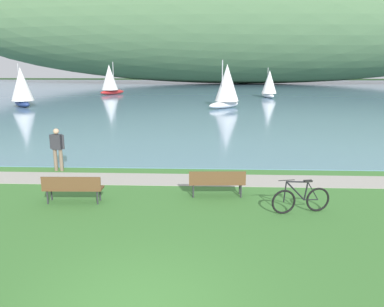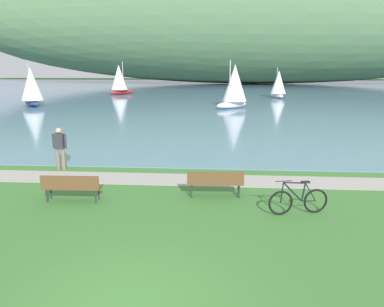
# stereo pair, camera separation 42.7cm
# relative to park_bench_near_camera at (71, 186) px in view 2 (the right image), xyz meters

# --- Properties ---
(bay_water) EXTENTS (180.00, 80.00, 0.04)m
(bay_water) POSITION_rel_park_bench_near_camera_xyz_m (2.93, 44.08, -0.50)
(bay_water) COLOR #5B7F9E
(bay_water) RESTS_ON ground
(distant_hillside) EXTENTS (116.64, 28.00, 23.49)m
(distant_hillside) POSITION_rel_park_bench_near_camera_xyz_m (10.89, 68.85, 11.27)
(distant_hillside) COLOR #4C7047
(distant_hillside) RESTS_ON bay_water
(shoreline_path) EXTENTS (60.00, 1.50, 0.01)m
(shoreline_path) POSITION_rel_park_bench_near_camera_xyz_m (2.93, 2.57, -0.52)
(shoreline_path) COLOR #A39E93
(shoreline_path) RESTS_ON ground
(park_bench_near_camera) EXTENTS (1.81, 0.53, 0.88)m
(park_bench_near_camera) POSITION_rel_park_bench_near_camera_xyz_m (0.00, 0.00, 0.00)
(park_bench_near_camera) COLOR brown
(park_bench_near_camera) RESTS_ON ground
(park_bench_further_along) EXTENTS (1.82, 0.57, 0.88)m
(park_bench_further_along) POSITION_rel_park_bench_near_camera_xyz_m (4.42, 0.79, 0.00)
(park_bench_further_along) COLOR brown
(park_bench_further_along) RESTS_ON ground
(bicycle_leaning_near_bench) EXTENTS (1.74, 0.46, 1.01)m
(bicycle_leaning_near_bench) POSITION_rel_park_bench_near_camera_xyz_m (6.80, -0.49, -0.12)
(bicycle_leaning_near_bench) COLOR black
(bicycle_leaning_near_bench) RESTS_ON ground
(person_at_shoreline) EXTENTS (0.61, 0.27, 1.71)m
(person_at_shoreline) POSITION_rel_park_bench_near_camera_xyz_m (-1.82, 3.59, 0.46)
(person_at_shoreline) COLOR #72604C
(person_at_shoreline) RESTS_ON ground
(sailboat_nearest_to_shore) EXTENTS (3.54, 3.49, 4.40)m
(sailboat_nearest_to_shore) POSITION_rel_park_bench_near_camera_xyz_m (5.77, 25.57, 1.59)
(sailboat_nearest_to_shore) COLOR white
(sailboat_nearest_to_shore) RESTS_ON bay_water
(sailboat_mid_bay) EXTENTS (3.33, 3.44, 4.24)m
(sailboat_mid_bay) POSITION_rel_park_bench_near_camera_xyz_m (-8.93, 40.46, 1.51)
(sailboat_mid_bay) COLOR #B22323
(sailboat_mid_bay) RESTS_ON bay_water
(sailboat_toward_hillside) EXTENTS (2.23, 3.14, 3.55)m
(sailboat_toward_hillside) POSITION_rel_park_bench_near_camera_xyz_m (11.34, 36.57, 1.19)
(sailboat_toward_hillside) COLOR white
(sailboat_toward_hillside) RESTS_ON bay_water
(sailboat_far_off) EXTENTS (3.18, 3.33, 4.08)m
(sailboat_far_off) POSITION_rel_park_bench_near_camera_xyz_m (-13.70, 25.63, 1.44)
(sailboat_far_off) COLOR navy
(sailboat_far_off) RESTS_ON bay_water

